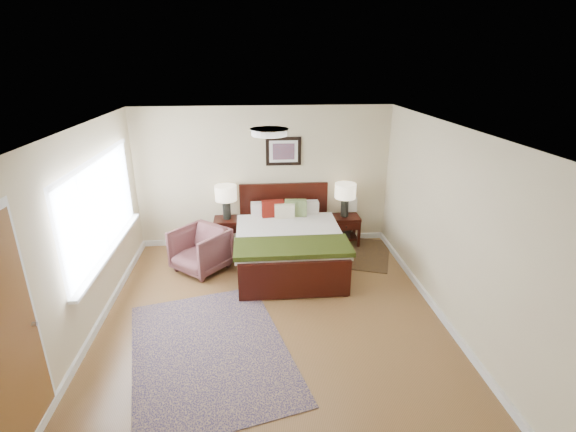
% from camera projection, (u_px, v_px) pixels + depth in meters
% --- Properties ---
extents(floor, '(5.00, 5.00, 0.00)m').
position_uv_depth(floor, '(272.00, 318.00, 5.56)').
color(floor, brown).
rests_on(floor, ground).
extents(back_wall, '(4.50, 0.04, 2.50)m').
position_uv_depth(back_wall, '(264.00, 177.00, 7.45)').
color(back_wall, beige).
rests_on(back_wall, ground).
extents(front_wall, '(4.50, 0.04, 2.50)m').
position_uv_depth(front_wall, '(289.00, 375.00, 2.79)').
color(front_wall, beige).
rests_on(front_wall, ground).
extents(left_wall, '(0.04, 5.00, 2.50)m').
position_uv_depth(left_wall, '(81.00, 238.00, 4.93)').
color(left_wall, beige).
rests_on(left_wall, ground).
extents(right_wall, '(0.04, 5.00, 2.50)m').
position_uv_depth(right_wall, '(447.00, 225.00, 5.30)').
color(right_wall, beige).
rests_on(right_wall, ground).
extents(ceiling, '(4.50, 5.00, 0.02)m').
position_uv_depth(ceiling, '(269.00, 129.00, 4.68)').
color(ceiling, white).
rests_on(ceiling, back_wall).
extents(window, '(0.11, 2.72, 1.32)m').
position_uv_depth(window, '(103.00, 208.00, 5.54)').
color(window, silver).
rests_on(window, left_wall).
extents(door, '(0.06, 1.00, 2.18)m').
position_uv_depth(door, '(6.00, 345.00, 3.37)').
color(door, silver).
rests_on(door, ground).
extents(ceil_fixture, '(0.44, 0.44, 0.08)m').
position_uv_depth(ceil_fixture, '(269.00, 132.00, 4.69)').
color(ceil_fixture, white).
rests_on(ceil_fixture, ceiling).
extents(bed, '(1.72, 2.08, 1.12)m').
position_uv_depth(bed, '(288.00, 237.00, 6.78)').
color(bed, black).
rests_on(bed, ground).
extents(wall_art, '(0.62, 0.05, 0.50)m').
position_uv_depth(wall_art, '(284.00, 151.00, 7.28)').
color(wall_art, black).
rests_on(wall_art, back_wall).
extents(nightstand_left, '(0.47, 0.43, 0.56)m').
position_uv_depth(nightstand_left, '(228.00, 226.00, 7.44)').
color(nightstand_left, black).
rests_on(nightstand_left, ground).
extents(nightstand_right, '(0.55, 0.41, 0.54)m').
position_uv_depth(nightstand_right, '(344.00, 227.00, 7.66)').
color(nightstand_right, black).
rests_on(nightstand_right, ground).
extents(lamp_left, '(0.38, 0.38, 0.61)m').
position_uv_depth(lamp_left, '(226.00, 195.00, 7.26)').
color(lamp_left, black).
rests_on(lamp_left, nightstand_left).
extents(lamp_right, '(0.38, 0.38, 0.61)m').
position_uv_depth(lamp_right, '(345.00, 193.00, 7.44)').
color(lamp_right, black).
rests_on(lamp_right, nightstand_right).
extents(armchair, '(1.08, 1.08, 0.71)m').
position_uv_depth(armchair, '(201.00, 250.00, 6.71)').
color(armchair, brown).
rests_on(armchair, ground).
extents(rug_persian, '(2.30, 2.82, 0.01)m').
position_uv_depth(rug_persian, '(210.00, 350.00, 4.93)').
color(rug_persian, '#0C0E3D').
rests_on(rug_persian, ground).
extents(rug_navy, '(1.27, 1.54, 0.01)m').
position_uv_depth(rug_navy, '(363.00, 253.00, 7.37)').
color(rug_navy, black).
rests_on(rug_navy, ground).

